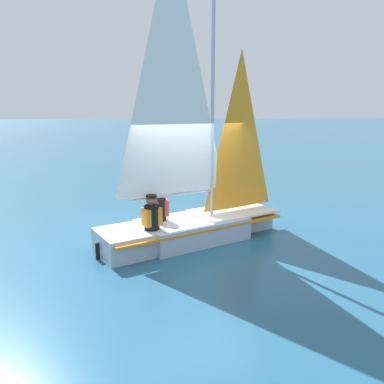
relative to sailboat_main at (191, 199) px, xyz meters
The scene contains 4 objects.
ground_plane 0.91m from the sailboat_main, 68.34° to the right, with size 260.00×260.00×0.00m, color #235675.
sailboat_main is the anchor object (origin of this frame).
sailor_helm 0.75m from the sailboat_main, 85.92° to the left, with size 0.39×0.41×1.16m.
sailor_crew 1.09m from the sailboat_main, 122.25° to the left, with size 0.39×0.41×1.16m.
Camera 1 is at (-7.66, 1.41, 2.76)m, focal length 35.00 mm.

